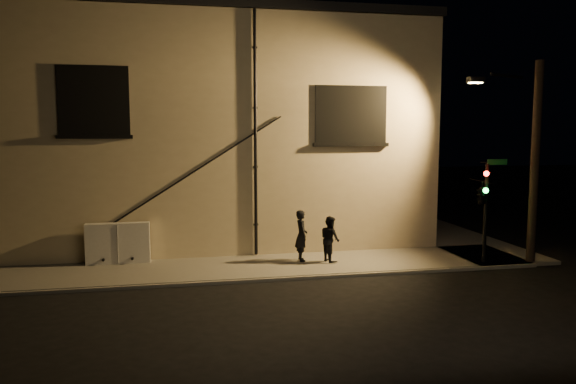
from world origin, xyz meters
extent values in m
plane|color=black|center=(0.00, 0.00, 0.00)|extent=(90.00, 90.00, 0.00)
cube|color=slate|center=(-3.00, 1.50, 0.06)|extent=(20.00, 3.00, 0.12)
cube|color=slate|center=(6.50, 8.00, 0.06)|extent=(3.00, 16.00, 0.12)
cube|color=beige|center=(-3.00, 9.00, 4.25)|extent=(16.00, 12.00, 8.50)
cube|color=black|center=(-3.00, 9.00, 8.65)|extent=(16.20, 12.20, 0.30)
cube|color=black|center=(-7.00, 2.98, 5.40)|extent=(2.20, 0.10, 2.20)
cube|color=black|center=(-7.00, 3.00, 5.40)|extent=(1.98, 0.05, 1.98)
cube|color=black|center=(1.60, 2.98, 5.00)|extent=(2.60, 0.10, 2.00)
cube|color=black|center=(1.60, 3.00, 5.00)|extent=(2.38, 0.05, 1.78)
cylinder|color=black|center=(-1.80, 2.92, 4.31)|extent=(0.11, 0.11, 8.30)
cylinder|color=black|center=(-4.00, 2.95, 3.00)|extent=(5.96, 0.04, 3.75)
cylinder|color=black|center=(-3.88, 2.95, 3.06)|extent=(5.96, 0.04, 3.75)
cube|color=silver|center=(-6.38, 2.70, 0.79)|extent=(2.02, 0.34, 1.33)
imported|color=black|center=(-0.43, 1.85, 0.97)|extent=(0.42, 0.62, 1.70)
imported|color=black|center=(0.47, 1.55, 0.88)|extent=(0.74, 0.86, 1.52)
cylinder|color=black|center=(5.42, 0.43, 1.75)|extent=(0.12, 0.12, 3.25)
imported|color=black|center=(5.20, 0.31, 2.44)|extent=(0.66, 2.00, 0.79)
sphere|color=#FF140C|center=(5.22, 0.13, 3.08)|extent=(0.17, 0.17, 0.17)
sphere|color=#14FF3F|center=(5.22, 0.13, 2.54)|extent=(0.17, 0.17, 0.17)
cube|color=#0C4C1E|center=(5.77, 0.43, 3.42)|extent=(0.70, 0.03, 0.18)
cylinder|color=black|center=(7.02, 0.25, 3.34)|extent=(0.28, 0.28, 6.69)
cylinder|color=black|center=(6.22, 0.80, 6.22)|extent=(1.70, 0.93, 0.10)
cube|color=black|center=(5.42, 1.35, 6.13)|extent=(0.55, 0.28, 0.18)
cube|color=#FFC672|center=(5.42, 1.35, 6.03)|extent=(0.42, 0.20, 0.04)
camera|label=1|loc=(-4.57, -16.03, 4.51)|focal=35.00mm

